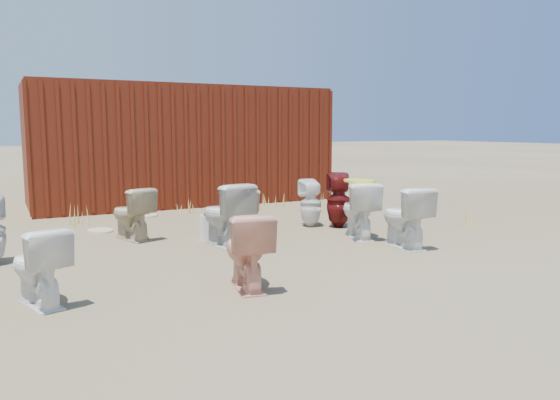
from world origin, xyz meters
name	(u,v)px	position (x,y,z in m)	size (l,w,h in m)	color
ground	(301,247)	(0.00, 0.00, 0.00)	(100.00, 100.00, 0.00)	brown
shipping_container	(180,145)	(0.00, 5.20, 1.20)	(6.00, 2.40, 2.40)	#4B160C
toilet_front_a	(38,266)	(-3.21, -1.03, 0.35)	(0.39, 0.69, 0.70)	white
toilet_front_pink	(247,250)	(-1.39, -1.39, 0.38)	(0.42, 0.74, 0.76)	#F3A68C
toilet_front_c	(225,215)	(-0.88, 0.46, 0.42)	(0.47, 0.83, 0.85)	silver
toilet_front_maroon	(339,200)	(1.24, 0.98, 0.43)	(0.38, 0.39, 0.85)	#5C0F10
toilet_front_e	(405,217)	(1.18, -0.64, 0.40)	(0.45, 0.79, 0.80)	white
toilet_back_beige_left	(131,214)	(-1.86, 1.49, 0.37)	(0.41, 0.72, 0.73)	#C3B38F
toilet_back_beige_right	(248,210)	(-0.20, 1.25, 0.33)	(0.37, 0.65, 0.67)	beige
toilet_back_yellowlid	(359,210)	(1.02, 0.14, 0.40)	(0.45, 0.78, 0.80)	white
toilet_back_e	(311,203)	(0.88, 1.25, 0.37)	(0.34, 0.34, 0.75)	white
yellow_lid	(360,181)	(1.02, 0.14, 0.81)	(0.41, 0.51, 0.03)	yellow
loose_tank	(219,227)	(-0.78, 0.97, 0.17)	(0.50, 0.20, 0.35)	white
loose_lid_near	(147,215)	(-1.16, 3.50, 0.01)	(0.38, 0.49, 0.02)	#CAB492
loose_lid_far	(100,230)	(-2.15, 2.35, 0.01)	(0.36, 0.47, 0.02)	beige
weed_clump_a	(79,216)	(-2.37, 3.04, 0.16)	(0.36, 0.36, 0.31)	tan
weed_clump_b	(250,210)	(0.35, 2.39, 0.15)	(0.32, 0.32, 0.31)	tan
weed_clump_c	(321,203)	(1.84, 2.47, 0.17)	(0.36, 0.36, 0.34)	tan
weed_clump_d	(184,206)	(-0.47, 3.50, 0.13)	(0.30, 0.30, 0.26)	tan
weed_clump_e	(274,200)	(1.37, 3.50, 0.13)	(0.34, 0.34, 0.26)	tan
weed_clump_f	(471,220)	(3.17, 0.11, 0.10)	(0.28, 0.28, 0.21)	tan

